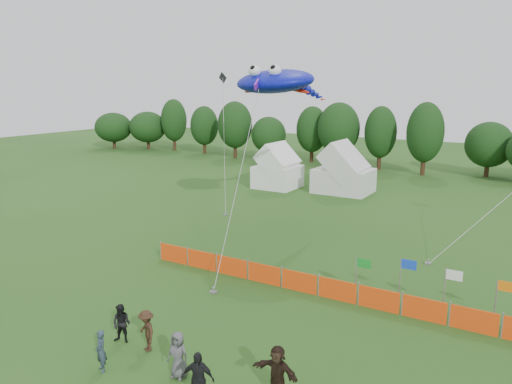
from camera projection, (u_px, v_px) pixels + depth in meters
The scene contains 14 objects.
ground at pixel (174, 355), 18.79m from camera, with size 160.00×160.00×0.00m, color #234C16.
treeline at pixel (451, 138), 54.71m from camera, with size 104.57×8.78×8.36m.
tent_left at pixel (278, 170), 49.05m from camera, with size 4.02×4.02×3.55m.
tent_right at pixel (344, 173), 46.79m from camera, with size 5.20×4.16×3.67m.
barrier_fence at pixel (318, 286), 24.03m from camera, with size 19.90×0.06×1.00m.
flag_row at pixel (425, 280), 22.30m from camera, with size 6.73×0.76×2.22m.
spectator_a at pixel (101, 351), 17.64m from camera, with size 0.56×0.37×1.53m, color #293744.
spectator_b at pixel (122, 324), 19.61m from camera, with size 0.76×0.60×1.57m, color black.
spectator_c at pixel (146, 331), 18.98m from camera, with size 1.06×0.61×1.64m, color #342115.
spectator_d at pixel (198, 379), 15.69m from camera, with size 1.08×0.45×1.85m, color black.
spectator_e at pixel (178, 355), 17.25m from camera, with size 0.82×0.54×1.68m, color #4D4C51.
spectator_f at pixel (277, 372), 16.10m from camera, with size 1.68×0.54×1.81m, color black.
stingray_kite at pixel (278, 82), 32.07m from camera, with size 6.83×17.78×11.22m.
small_kite_dark at pixel (224, 127), 40.62m from camera, with size 3.60×4.45×11.02m.
Camera 1 is at (11.45, -13.01, 10.01)m, focal length 35.00 mm.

